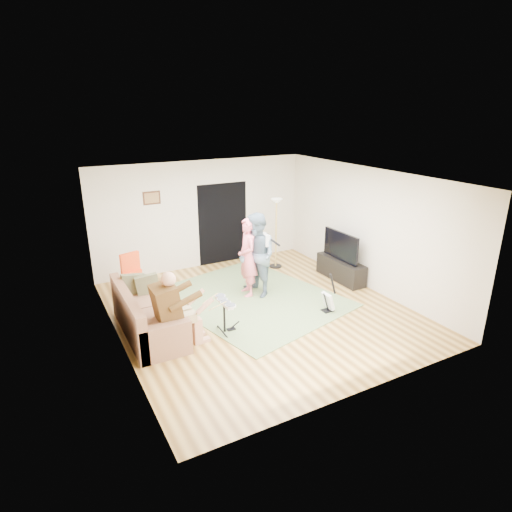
{
  "coord_description": "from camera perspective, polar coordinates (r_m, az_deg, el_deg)",
  "views": [
    {
      "loc": [
        -3.81,
        -6.86,
        3.93
      ],
      "look_at": [
        0.07,
        0.3,
        1.07
      ],
      "focal_mm": 30.0,
      "sensor_mm": 36.0,
      "label": 1
    }
  ],
  "objects": [
    {
      "name": "torchiere_lamp",
      "position": [
        10.71,
        2.72,
        4.7
      ],
      "size": [
        0.32,
        0.32,
        1.78
      ],
      "color": "black",
      "rests_on": "floor"
    },
    {
      "name": "guitar_spare",
      "position": [
        8.75,
        9.62,
        -5.91
      ],
      "size": [
        0.3,
        0.27,
        0.82
      ],
      "color": "black",
      "rests_on": "floor"
    },
    {
      "name": "television",
      "position": [
        10.16,
        11.24,
        1.34
      ],
      "size": [
        0.06,
        1.16,
        0.66
      ],
      "primitive_type": "cube",
      "color": "black",
      "rests_on": "tv_cabinet"
    },
    {
      "name": "walls",
      "position": [
        8.26,
        0.56,
        1.15
      ],
      "size": [
        5.5,
        6.0,
        2.7
      ],
      "primitive_type": null,
      "color": "beige",
      "rests_on": "floor"
    },
    {
      "name": "area_rug",
      "position": [
        9.28,
        -0.61,
        -5.63
      ],
      "size": [
        3.81,
        4.27,
        0.02
      ],
      "primitive_type": "cube",
      "rotation": [
        0.0,
        0.0,
        0.24
      ],
      "color": "#627C4C",
      "rests_on": "floor"
    },
    {
      "name": "drum_kit",
      "position": [
        7.87,
        -4.24,
        -8.25
      ],
      "size": [
        0.36,
        0.64,
        0.66
      ],
      "color": "black",
      "rests_on": "floor"
    },
    {
      "name": "doorway",
      "position": [
        11.15,
        -4.44,
        4.34
      ],
      "size": [
        2.1,
        0.0,
        2.1
      ],
      "primitive_type": "plane",
      "rotation": [
        1.57,
        0.0,
        0.0
      ],
      "color": "black",
      "rests_on": "walls"
    },
    {
      "name": "window_blinds",
      "position": [
        7.53,
        -18.82,
        -0.16
      ],
      "size": [
        0.0,
        2.05,
        2.05
      ],
      "primitive_type": "plane",
      "rotation": [
        1.57,
        0.0,
        1.57
      ],
      "color": "olive",
      "rests_on": "walls"
    },
    {
      "name": "dining_chair",
      "position": [
        9.4,
        -15.66,
        -3.65
      ],
      "size": [
        0.55,
        0.57,
        1.04
      ],
      "rotation": [
        0.0,
        0.0,
        0.29
      ],
      "color": "tan",
      "rests_on": "floor"
    },
    {
      "name": "microphone",
      "position": [
        9.12,
        -0.04,
        2.56
      ],
      "size": [
        0.06,
        0.06,
        0.24
      ],
      "primitive_type": null,
      "color": "black",
      "rests_on": "singer"
    },
    {
      "name": "singer",
      "position": [
        9.17,
        -1.14,
        -0.17
      ],
      "size": [
        0.52,
        0.7,
        1.73
      ],
      "primitive_type": "imported",
      "rotation": [
        0.0,
        0.0,
        -1.75
      ],
      "color": "#F76B80",
      "rests_on": "floor"
    },
    {
      "name": "floor",
      "position": [
        8.77,
        0.53,
        -7.25
      ],
      "size": [
        6.0,
        6.0,
        0.0
      ],
      "primitive_type": "plane",
      "color": "brown",
      "rests_on": "ground"
    },
    {
      "name": "drummer",
      "position": [
        7.49,
        -10.41,
        -7.95
      ],
      "size": [
        0.89,
        0.5,
        1.37
      ],
      "color": "#543717",
      "rests_on": "sofa"
    },
    {
      "name": "tv_cabinet",
      "position": [
        10.39,
        11.24,
        -1.77
      ],
      "size": [
        0.4,
        1.4,
        0.5
      ],
      "primitive_type": "cube",
      "color": "black",
      "rests_on": "floor"
    },
    {
      "name": "guitarist",
      "position": [
        9.13,
        0.15,
        0.07
      ],
      "size": [
        0.77,
        0.95,
        1.83
      ],
      "primitive_type": "imported",
      "rotation": [
        0.0,
        0.0,
        -1.48
      ],
      "color": "slate",
      "rests_on": "floor"
    },
    {
      "name": "sofa",
      "position": [
        8.07,
        -14.68,
        -8.16
      ],
      "size": [
        0.88,
        2.14,
        0.87
      ],
      "color": "#8A5F45",
      "rests_on": "floor"
    },
    {
      "name": "guitar_held",
      "position": [
        9.12,
        1.25,
        2.22
      ],
      "size": [
        0.2,
        0.61,
        0.26
      ],
      "primitive_type": null,
      "rotation": [
        0.0,
        0.0,
        -0.14
      ],
      "color": "silver",
      "rests_on": "guitarist"
    },
    {
      "name": "picture_frame",
      "position": [
        10.38,
        -13.74,
        7.53
      ],
      "size": [
        0.42,
        0.03,
        0.32
      ],
      "primitive_type": "cube",
      "color": "#3F2314",
      "rests_on": "walls"
    },
    {
      "name": "ceiling",
      "position": [
        7.94,
        0.59,
        10.45
      ],
      "size": [
        6.0,
        6.0,
        0.0
      ],
      "primitive_type": "plane",
      "rotation": [
        3.14,
        0.0,
        0.0
      ],
      "color": "white",
      "rests_on": "walls"
    }
  ]
}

